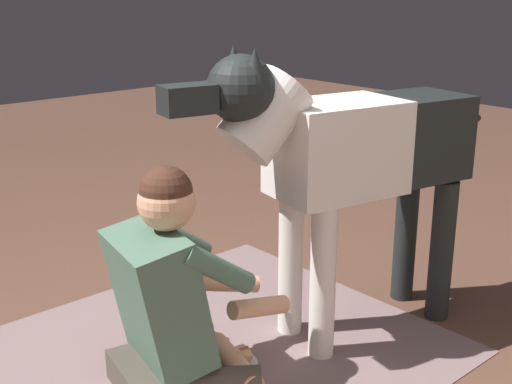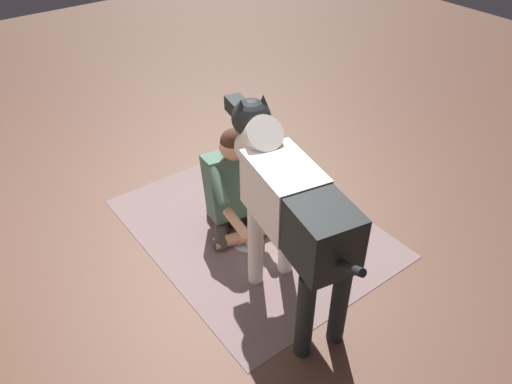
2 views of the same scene
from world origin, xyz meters
TOP-DOWN VIEW (x-y plane):
  - ground_plane at (0.00, 0.00)m, footprint 12.86×12.86m
  - area_rug at (-0.10, -0.04)m, footprint 2.06×1.62m
  - person_sitting_on_floor at (0.02, 0.04)m, footprint 0.71×0.57m
  - large_dog at (-0.78, 0.20)m, footprint 1.54×0.50m
  - hot_dog_on_plate at (-0.21, 0.09)m, footprint 0.24×0.24m

SIDE VIEW (x-z plane):
  - ground_plane at x=0.00m, z-range 0.00..0.00m
  - area_rug at x=-0.10m, z-range 0.00..0.01m
  - hot_dog_on_plate at x=-0.21m, z-range -0.01..0.06m
  - person_sitting_on_floor at x=0.02m, z-range -0.08..0.79m
  - large_dog at x=-0.78m, z-range 0.17..1.44m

